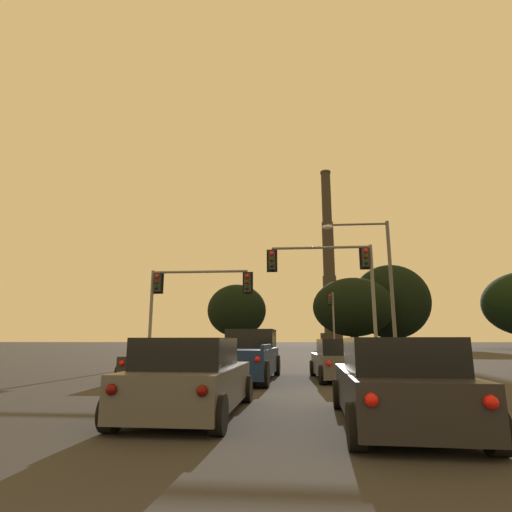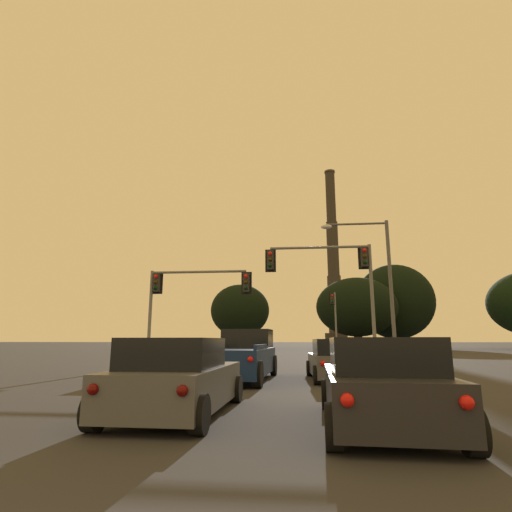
% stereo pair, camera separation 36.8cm
% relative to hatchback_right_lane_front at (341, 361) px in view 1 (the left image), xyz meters
% --- Properties ---
extents(hatchback_right_lane_front, '(2.06, 4.17, 1.44)m').
position_rel_hatchback_right_lane_front_xyz_m(hatchback_right_lane_front, '(0.00, 0.00, 0.00)').
color(hatchback_right_lane_front, '#4C4F54').
rests_on(hatchback_right_lane_front, ground_plane).
extents(hatchback_right_lane_second, '(2.08, 4.17, 1.44)m').
position_rel_hatchback_right_lane_front_xyz_m(hatchback_right_lane_second, '(-0.04, -7.88, 0.00)').
color(hatchback_right_lane_second, '#232328').
rests_on(hatchback_right_lane_second, ground_plane).
extents(pickup_truck_center_lane_front, '(2.43, 5.59, 1.82)m').
position_rel_hatchback_right_lane_front_xyz_m(pickup_truck_center_lane_front, '(-3.42, -0.06, 0.14)').
color(pickup_truck_center_lane_front, navy).
rests_on(pickup_truck_center_lane_front, ground_plane).
extents(sedan_left_lane_front, '(2.19, 4.78, 1.43)m').
position_rel_hatchback_right_lane_front_xyz_m(sedan_left_lane_front, '(-6.53, 0.11, 0.00)').
color(sedan_left_lane_front, '#232328').
rests_on(sedan_left_lane_front, ground_plane).
extents(hatchback_center_lane_second, '(1.99, 4.14, 1.44)m').
position_rel_hatchback_right_lane_front_xyz_m(hatchback_center_lane_second, '(-3.69, -7.13, 0.00)').
color(hatchback_center_lane_second, '#4C4F54').
rests_on(hatchback_center_lane_second, ground_plane).
extents(traffic_light_overhead_left, '(5.85, 0.50, 5.24)m').
position_rel_hatchback_right_lane_front_xyz_m(traffic_light_overhead_left, '(-7.49, 6.66, 3.36)').
color(traffic_light_overhead_left, slate).
rests_on(traffic_light_overhead_left, ground_plane).
extents(traffic_light_overhead_right, '(5.73, 0.50, 6.35)m').
position_rel_hatchback_right_lane_front_xyz_m(traffic_light_overhead_right, '(0.71, 6.06, 4.20)').
color(traffic_light_overhead_right, slate).
rests_on(traffic_light_overhead_right, ground_plane).
extents(traffic_light_far_right, '(0.78, 0.50, 6.29)m').
position_rel_hatchback_right_lane_front_xyz_m(traffic_light_far_right, '(2.55, 27.22, 3.45)').
color(traffic_light_far_right, slate).
rests_on(traffic_light_far_right, ground_plane).
extents(street_lamp, '(3.83, 0.36, 8.11)m').
position_rel_hatchback_right_lane_front_xyz_m(street_lamp, '(3.22, 7.67, 4.41)').
color(street_lamp, '#56565B').
rests_on(street_lamp, ground_plane).
extents(smokestack, '(7.47, 7.47, 62.03)m').
position_rel_hatchback_right_lane_front_xyz_m(smokestack, '(12.00, 123.61, 23.59)').
color(smokestack, '#2B2722').
rests_on(smokestack, ground_plane).
extents(treeline_center_left, '(13.08, 11.77, 11.49)m').
position_rel_hatchback_right_lane_front_xyz_m(treeline_center_left, '(8.50, 51.70, 6.03)').
color(treeline_center_left, black).
rests_on(treeline_center_left, ground_plane).
extents(treeline_left_mid, '(13.45, 12.10, 14.53)m').
position_rel_hatchback_right_lane_front_xyz_m(treeline_left_mid, '(15.90, 57.10, 7.38)').
color(treeline_left_mid, black).
rests_on(treeline_left_mid, ground_plane).
extents(treeline_right_mid, '(9.71, 8.74, 10.55)m').
position_rel_hatchback_right_lane_front_xyz_m(treeline_right_mid, '(-10.63, 51.21, 5.57)').
color(treeline_right_mid, black).
rests_on(treeline_right_mid, ground_plane).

